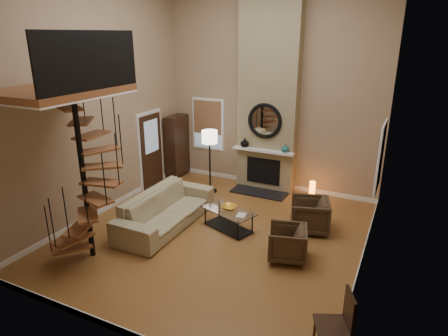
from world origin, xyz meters
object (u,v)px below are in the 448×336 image
at_px(accent_lamp, 312,192).
at_px(coffee_table, 228,217).
at_px(armchair_far, 291,243).
at_px(floor_lamp, 210,142).
at_px(armchair_near, 313,215).
at_px(sofa, 166,209).
at_px(hutch, 177,145).
at_px(side_chair, 339,321).

bearing_deg(accent_lamp, coffee_table, -118.77).
height_order(armchair_far, coffee_table, armchair_far).
xyz_separation_m(armchair_far, coffee_table, (-1.62, 0.62, -0.07)).
bearing_deg(floor_lamp, armchair_near, -17.92).
xyz_separation_m(sofa, coffee_table, (1.35, 0.44, -0.11)).
xyz_separation_m(armchair_near, accent_lamp, (-0.41, 1.60, -0.10)).
distance_m(hutch, side_chair, 7.66).
height_order(armchair_far, accent_lamp, armchair_far).
distance_m(armchair_near, coffee_table, 1.87).
distance_m(hutch, coffee_table, 3.84).
relative_size(sofa, accent_lamp, 4.92).
distance_m(accent_lamp, side_chair, 5.20).
bearing_deg(sofa, accent_lamp, -43.63).
relative_size(coffee_table, side_chair, 1.41).
bearing_deg(hutch, side_chair, -41.48).
xyz_separation_m(armchair_near, coffee_table, (-1.71, -0.75, -0.07)).
distance_m(floor_lamp, accent_lamp, 2.97).
relative_size(hutch, accent_lamp, 3.26).
distance_m(armchair_far, side_chair, 2.35).
bearing_deg(side_chair, sofa, 152.81).
xyz_separation_m(armchair_near, floor_lamp, (-3.09, 1.00, 1.06)).
bearing_deg(side_chair, armchair_far, 122.16).
height_order(floor_lamp, accent_lamp, floor_lamp).
xyz_separation_m(sofa, armchair_far, (2.96, -0.18, -0.04)).
bearing_deg(sofa, hutch, 27.42).
bearing_deg(coffee_table, floor_lamp, 128.25).
relative_size(hutch, armchair_near, 2.17).
relative_size(hutch, sofa, 0.66).
xyz_separation_m(armchair_near, armchair_far, (-0.09, -1.37, 0.00)).
relative_size(floor_lamp, accent_lamp, 3.14).
bearing_deg(side_chair, coffee_table, 137.72).
relative_size(sofa, armchair_far, 3.74).
bearing_deg(accent_lamp, floor_lamp, -167.32).
bearing_deg(sofa, floor_lamp, 0.62).
height_order(hutch, side_chair, hutch).
distance_m(sofa, armchair_far, 2.97).
height_order(hutch, sofa, hutch).
bearing_deg(accent_lamp, armchair_near, -75.45).
relative_size(coffee_table, accent_lamp, 2.44).
height_order(armchair_near, accent_lamp, armchair_near).
xyz_separation_m(sofa, side_chair, (4.21, -2.16, 0.13)).
bearing_deg(floor_lamp, sofa, -89.12).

